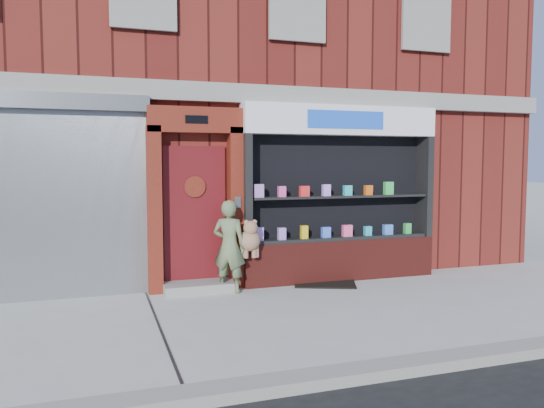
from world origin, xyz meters
name	(u,v)px	position (x,y,z in m)	size (l,w,h in m)	color
ground	(279,317)	(0.00, 0.00, 0.00)	(80.00, 80.00, 0.00)	#9E9E99
curb	(355,374)	(0.00, -2.15, 0.06)	(60.00, 0.30, 0.12)	gray
building	(194,78)	(0.00, 5.99, 4.00)	(12.00, 8.16, 8.00)	#541713
shutter_bay	(42,184)	(-3.00, 1.93, 1.72)	(3.10, 0.30, 3.04)	gray
red_door_bay	(196,199)	(-0.75, 1.86, 1.46)	(1.52, 0.58, 2.90)	#53170E
pharmacy_bay	(340,201)	(1.75, 1.81, 1.37)	(3.50, 0.41, 3.00)	maroon
woman	(233,245)	(-0.24, 1.51, 0.75)	(0.81, 0.59, 1.46)	#5A6B46
doormat	(325,283)	(1.36, 1.55, 0.01)	(1.00, 0.70, 0.03)	black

